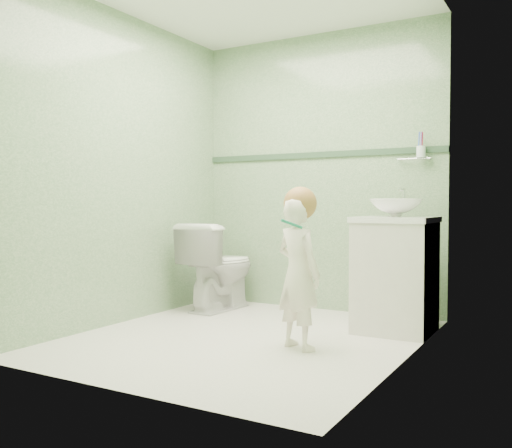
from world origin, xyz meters
The scene contains 12 objects.
ground centered at (0.00, 0.00, 0.00)m, with size 2.50×2.50×0.00m, color silver.
room_shell centered at (0.00, 0.00, 1.20)m, with size 2.50×2.54×2.40m.
trim_stripe centered at (0.00, 1.24, 1.35)m, with size 2.20×0.02×0.05m, color #304B34.
vanity centered at (0.84, 0.70, 0.40)m, with size 0.52×0.50×0.80m, color silver.
counter centered at (0.84, 0.70, 0.81)m, with size 0.54×0.52×0.04m, color white.
basin centered at (0.84, 0.70, 0.89)m, with size 0.37×0.37×0.13m, color white.
faucet centered at (0.84, 0.89, 0.97)m, with size 0.03×0.13×0.18m.
cup_holder centered at (0.89, 1.18, 1.33)m, with size 0.26×0.07×0.21m.
toilet centered at (-0.74, 0.80, 0.38)m, with size 0.42×0.74×0.76m, color white.
toddler centered at (0.44, -0.07, 0.48)m, with size 0.35×0.23×0.96m, color white.
hair_cap centered at (0.44, -0.05, 0.92)m, with size 0.21×0.21×0.21m, color #A26E37.
teal_toothbrush centered at (0.46, -0.22, 0.80)m, with size 0.11×0.14×0.08m.
Camera 1 is at (1.95, -3.28, 0.92)m, focal length 39.29 mm.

